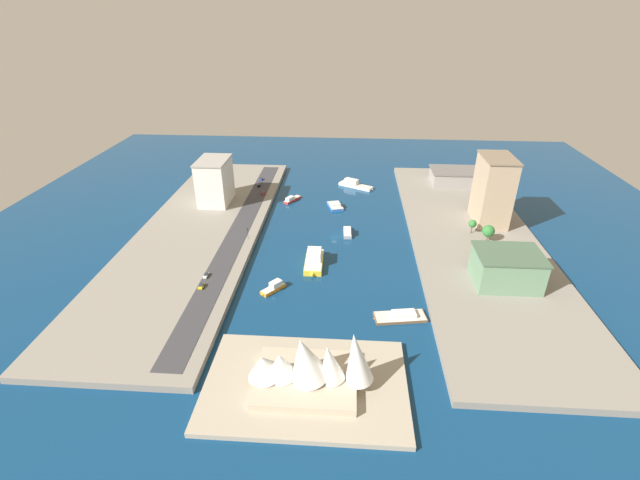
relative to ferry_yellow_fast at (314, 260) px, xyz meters
The scene contains 24 objects.
ground_plane 32.06m from the ferry_yellow_fast, 107.00° to the right, with size 440.00×440.00×0.00m, color navy.
quay_west 93.69m from the ferry_yellow_fast, 160.97° to the right, with size 70.00×240.00×3.08m, color gray.
quay_east 76.28m from the ferry_yellow_fast, 23.61° to the right, with size 70.00×240.00×3.08m, color gray.
peninsula_point 83.39m from the ferry_yellow_fast, 92.55° to the left, with size 71.18×47.00×2.00m, color #A89E89.
road_strip 55.62m from the ferry_yellow_fast, 33.31° to the right, with size 11.88×228.00×0.15m, color #38383D.
ferry_yellow_fast is the anchor object (origin of this frame).
barge_flat_brown 58.74m from the ferry_yellow_fast, 134.18° to the left, with size 23.63×11.69×3.08m.
ferry_white_commuter 115.12m from the ferry_yellow_fast, 100.62° to the right, with size 26.05×18.07×5.59m.
yacht_sleek_gray 39.42m from the ferry_yellow_fast, 115.43° to the right, with size 5.02×14.82×4.32m.
catamaran_blue 74.66m from the ferry_yellow_fast, 96.42° to the right, with size 11.94×16.47×3.96m.
water_taxi_orange 29.97m from the ferry_yellow_fast, 55.10° to the left, with size 11.28×12.55×4.22m.
tugboat_red 86.22m from the ferry_yellow_fast, 75.18° to the right, with size 11.09×15.01×3.65m.
terminal_long_green 93.17m from the ferry_yellow_fast, behind, with size 29.96×23.57×16.06m.
hotel_broad_white 101.92m from the ferry_yellow_fast, 45.26° to the right, with size 19.15×28.62×29.11m.
carpark_squat_concrete 153.12m from the ferry_yellow_fast, 129.86° to the right, with size 41.96×24.95×10.41m.
apartment_midrise_tan 116.39m from the ferry_yellow_fast, 152.53° to the right, with size 17.82×28.58×40.43m.
taxi_yellow_cab 58.26m from the ferry_yellow_fast, 30.22° to the left, with size 2.05×4.49×1.58m.
hatchback_blue 124.46m from the ferry_yellow_fast, 66.69° to the right, with size 1.96×4.40×1.66m.
pickup_red 96.35m from the ferry_yellow_fast, 63.71° to the right, with size 1.99×4.77×1.67m.
van_white 54.76m from the ferry_yellow_fast, 21.54° to the left, with size 1.81×4.59×1.51m.
suv_black 112.36m from the ferry_yellow_fast, 64.55° to the right, with size 1.93×4.95×1.52m.
traffic_light_waterfront 44.35m from the ferry_yellow_fast, 27.93° to the right, with size 0.36×0.36×6.50m.
opera_landmark 83.75m from the ferry_yellow_fast, 93.47° to the left, with size 45.12×27.86×23.34m.
park_tree_cluster 97.73m from the ferry_yellow_fast, 162.79° to the right, with size 11.98×15.14×9.61m.
Camera 1 is at (-7.01, 225.96, 118.95)m, focal length 24.67 mm.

